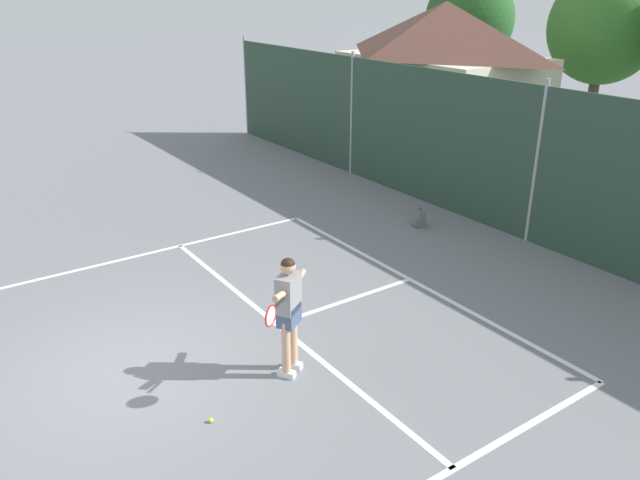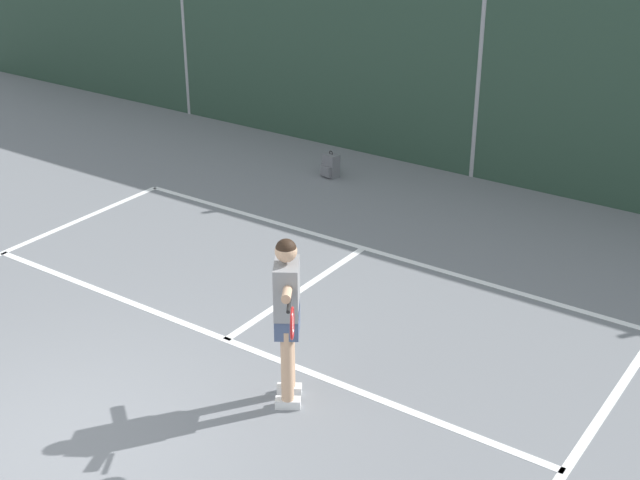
# 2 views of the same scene
# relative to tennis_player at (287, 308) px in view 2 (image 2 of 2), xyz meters

# --- Properties ---
(ground_plane) EXTENTS (120.00, 120.00, 0.00)m
(ground_plane) POSITION_rel_tennis_player_xyz_m (-1.33, -1.92, -1.11)
(ground_plane) COLOR slate
(court_markings) EXTENTS (8.30, 11.10, 0.01)m
(court_markings) POSITION_rel_tennis_player_xyz_m (-1.33, -1.27, -1.11)
(court_markings) COLOR white
(court_markings) RESTS_ON ground
(chainlink_fence) EXTENTS (26.09, 0.09, 3.55)m
(chainlink_fence) POSITION_rel_tennis_player_xyz_m (-1.33, 7.08, 0.59)
(chainlink_fence) COLOR #284233
(chainlink_fence) RESTS_ON ground
(tennis_player) EXTENTS (0.91, 1.18, 1.85)m
(tennis_player) POSITION_rel_tennis_player_xyz_m (0.00, 0.00, 0.00)
(tennis_player) COLOR silver
(tennis_player) RESTS_ON ground
(backpack_grey) EXTENTS (0.32, 0.29, 0.46)m
(backpack_grey) POSITION_rel_tennis_player_xyz_m (-3.32, 5.69, -0.92)
(backpack_grey) COLOR slate
(backpack_grey) RESTS_ON ground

